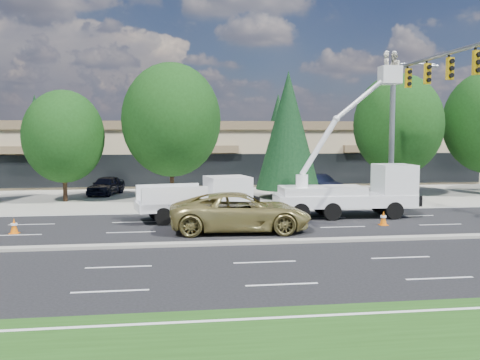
{
  "coord_description": "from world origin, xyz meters",
  "views": [
    {
      "loc": [
        -3.37,
        -21.24,
        4.49
      ],
      "look_at": [
        -0.09,
        2.48,
        2.4
      ],
      "focal_mm": 40.0,
      "sensor_mm": 36.0,
      "label": 1
    }
  ],
  "objects": [
    {
      "name": "signal_mast",
      "position": [
        10.03,
        7.04,
        6.06
      ],
      "size": [
        2.76,
        10.16,
        9.0
      ],
      "color": "gray",
      "rests_on": "ground"
    },
    {
      "name": "minivan",
      "position": [
        -0.02,
        2.8,
        0.9
      ],
      "size": [
        6.62,
        3.38,
        1.79
      ],
      "primitive_type": "imported",
      "rotation": [
        0.0,
        0.0,
        1.51
      ],
      "color": "#A1934E",
      "rests_on": "ground"
    },
    {
      "name": "tree_front_f",
      "position": [
        13.0,
        15.0,
        5.11
      ],
      "size": [
        6.29,
        6.29,
        8.73
      ],
      "color": "#332114",
      "rests_on": "ground"
    },
    {
      "name": "tree_front_e",
      "position": [
        5.0,
        15.0,
        4.71
      ],
      "size": [
        4.45,
        4.45,
        8.77
      ],
      "color": "#332114",
      "rests_on": "ground"
    },
    {
      "name": "traffic_cone_a",
      "position": [
        -10.18,
        3.65,
        0.34
      ],
      "size": [
        0.4,
        0.4,
        0.7
      ],
      "color": "orange",
      "rests_on": "ground"
    },
    {
      "name": "tree_front_d",
      "position": [
        -3.0,
        15.0,
        5.38
      ],
      "size": [
        6.63,
        6.63,
        9.2
      ],
      "color": "#332114",
      "rests_on": "ground"
    },
    {
      "name": "ground",
      "position": [
        0.0,
        0.0,
        0.0
      ],
      "size": [
        140.0,
        140.0,
        0.0
      ],
      "primitive_type": "plane",
      "color": "black",
      "rests_on": "ground"
    },
    {
      "name": "parked_car_east",
      "position": [
        7.45,
        16.06,
        0.78
      ],
      "size": [
        3.04,
        4.99,
        1.55
      ],
      "primitive_type": "imported",
      "rotation": [
        0.0,
        0.0,
        0.32
      ],
      "color": "black",
      "rests_on": "ground"
    },
    {
      "name": "parked_car_west",
      "position": [
        -7.76,
        18.63,
        0.69
      ],
      "size": [
        2.75,
        4.37,
        1.39
      ],
      "primitive_type": "imported",
      "rotation": [
        0.0,
        0.0,
        -0.29
      ],
      "color": "black",
      "rests_on": "ground"
    },
    {
      "name": "traffic_cone_d",
      "position": [
        7.16,
        3.48,
        0.34
      ],
      "size": [
        0.4,
        0.4,
        0.7
      ],
      "color": "orange",
      "rests_on": "ground"
    },
    {
      "name": "road_median",
      "position": [
        0.0,
        0.0,
        0.06
      ],
      "size": [
        120.0,
        0.55,
        0.12
      ],
      "primitive_type": "cube",
      "color": "#9A998C",
      "rests_on": "ground"
    },
    {
      "name": "tree_front_c",
      "position": [
        -10.0,
        15.0,
        4.28
      ],
      "size": [
        5.28,
        5.28,
        7.32
      ],
      "color": "#332114",
      "rests_on": "ground"
    },
    {
      "name": "traffic_cone_c",
      "position": [
        1.54,
        4.19,
        0.34
      ],
      "size": [
        0.4,
        0.4,
        0.7
      ],
      "color": "orange",
      "rests_on": "ground"
    },
    {
      "name": "tree_back_b",
      "position": [
        -4.0,
        42.0,
        5.26
      ],
      "size": [
        4.97,
        4.97,
        9.8
      ],
      "color": "#332114",
      "rests_on": "ground"
    },
    {
      "name": "concrete_apron",
      "position": [
        0.0,
        20.0,
        0.01
      ],
      "size": [
        140.0,
        22.0,
        0.01
      ],
      "primitive_type": "cube",
      "color": "#9A998C",
      "rests_on": "ground"
    },
    {
      "name": "tree_back_d",
      "position": [
        22.0,
        42.0,
        5.62
      ],
      "size": [
        5.32,
        5.32,
        10.48
      ],
      "color": "#332114",
      "rests_on": "ground"
    },
    {
      "name": "bucket_truck",
      "position": [
        6.82,
        6.18,
        1.89
      ],
      "size": [
        7.66,
        2.59,
        8.85
      ],
      "rotation": [
        0.0,
        0.0,
        -0.03
      ],
      "color": "white",
      "rests_on": "ground"
    },
    {
      "name": "utility_pickup",
      "position": [
        -1.57,
        6.28,
        0.92
      ],
      "size": [
        6.13,
        3.2,
        2.23
      ],
      "rotation": [
        0.0,
        0.0,
        0.19
      ],
      "color": "white",
      "rests_on": "ground"
    },
    {
      "name": "strip_mall",
      "position": [
        0.0,
        29.97,
        2.83
      ],
      "size": [
        50.4,
        15.4,
        5.5
      ],
      "color": "tan",
      "rests_on": "ground"
    },
    {
      "name": "tree_back_c",
      "position": [
        10.0,
        42.0,
        4.94
      ],
      "size": [
        4.68,
        4.68,
        9.22
      ],
      "color": "#332114",
      "rests_on": "ground"
    },
    {
      "name": "traffic_cone_b",
      "position": [
        -2.27,
        3.12,
        0.34
      ],
      "size": [
        0.4,
        0.4,
        0.7
      ],
      "color": "orange",
      "rests_on": "ground"
    },
    {
      "name": "tree_back_a",
      "position": [
        -18.0,
        42.0,
        4.76
      ],
      "size": [
        4.5,
        4.5,
        8.87
      ],
      "color": "#332114",
      "rests_on": "ground"
    }
  ]
}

